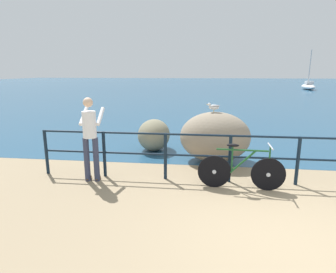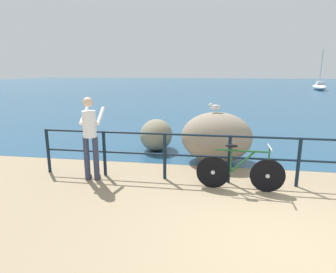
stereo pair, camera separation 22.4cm
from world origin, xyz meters
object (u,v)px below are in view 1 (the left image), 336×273
at_px(sailboat, 308,86).
at_px(breakwater_boulder_left, 154,135).
at_px(breakwater_boulder_main, 215,137).
at_px(seagull, 214,107).
at_px(person_at_railing, 90,135).
at_px(bicycle, 241,170).

bearing_deg(sailboat, breakwater_boulder_left, 159.68).
bearing_deg(sailboat, breakwater_boulder_main, 162.96).
distance_m(breakwater_boulder_main, seagull, 0.78).
relative_size(breakwater_boulder_main, breakwater_boulder_left, 1.48).
height_order(breakwater_boulder_main, seagull, seagull).
relative_size(breakwater_boulder_left, sailboat, 0.25).
relative_size(breakwater_boulder_main, sailboat, 0.37).
distance_m(person_at_railing, breakwater_boulder_left, 2.74).
xyz_separation_m(person_at_railing, breakwater_boulder_left, (0.90, 2.54, -0.53)).
bearing_deg(bicycle, breakwater_boulder_left, 132.32).
bearing_deg(breakwater_boulder_left, bicycle, -49.91).
xyz_separation_m(breakwater_boulder_main, breakwater_boulder_left, (-1.74, 0.84, -0.18)).
xyz_separation_m(person_at_railing, breakwater_boulder_main, (2.64, 1.70, -0.35)).
relative_size(person_at_railing, breakwater_boulder_left, 1.46).
height_order(breakwater_boulder_left, sailboat, sailboat).
bearing_deg(breakwater_boulder_main, sailboat, 67.42).
height_order(bicycle, seagull, seagull).
relative_size(bicycle, sailboat, 0.35).
relative_size(seagull, sailboat, 0.07).
relative_size(bicycle, person_at_railing, 0.96).
distance_m(seagull, sailboat, 33.80).
distance_m(breakwater_boulder_main, breakwater_boulder_left, 1.94).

